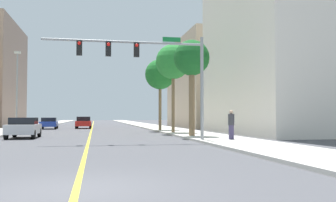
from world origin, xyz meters
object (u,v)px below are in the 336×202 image
Objects in this scene: street_lamp at (17,87)px; palm_far at (160,75)px; palm_mid at (173,62)px; car_silver at (24,127)px; palm_near at (192,60)px; traffic_signal_mast at (150,62)px; car_red at (84,122)px; car_blue at (49,123)px; pedestrian at (231,125)px.

street_lamp is 1.03× the size of palm_far.
street_lamp is 0.97× the size of palm_mid.
palm_far is at bearing -138.46° from car_silver.
palm_near is at bearing -38.31° from street_lamp.
traffic_signal_mast is 18.61m from street_lamp.
car_red is (-8.23, 22.54, -4.85)m from palm_near.
palm_near is 1.60× the size of car_blue.
traffic_signal_mast is 16.72m from palm_far.
street_lamp reaches higher than traffic_signal_mast.
palm_mid is 4.36× the size of pedestrian.
car_blue is (-12.28, 21.32, -4.88)m from palm_near.
car_blue is 1.09× the size of car_silver.
pedestrian is (1.25, -4.66, -4.58)m from palm_near.
traffic_signal_mast is at bearing 106.64° from car_blue.
palm_near reaches higher than pedestrian.
palm_far is at bearing 140.33° from car_blue.
street_lamp is 10.97m from car_blue.
palm_mid is at bearing 126.49° from car_blue.
palm_far reaches higher than pedestrian.
palm_far is (3.39, 16.34, 1.03)m from traffic_signal_mast.
car_blue is at bearing 108.60° from traffic_signal_mast.
pedestrian is at bearing 153.54° from car_silver.
pedestrian is at bearing 115.56° from car_blue.
traffic_signal_mast reaches higher than car_blue.
car_silver is at bearing -159.81° from palm_mid.
palm_near is 1.74× the size of car_silver.
palm_near is 12.85m from car_silver.
traffic_signal_mast is 1.23× the size of palm_mid.
street_lamp is at bearing -76.55° from car_silver.
street_lamp is 1.80× the size of car_red.
car_silver is 21.11m from car_red.
palm_far is at bearing 78.28° from traffic_signal_mast.
pedestrian reaches higher than car_blue.
traffic_signal_mast is at bearing -108.88° from palm_mid.
palm_near is at bearing -69.20° from car_red.
car_red is at bearing 99.67° from traffic_signal_mast.
palm_far is 1.74× the size of car_red.
palm_mid is 6.04m from palm_far.
palm_mid is at bearing -20.09° from street_lamp.
car_silver is at bearing -138.16° from palm_far.
palm_near is 0.95× the size of palm_far.
palm_mid is 11.97m from pedestrian.
palm_far is (-0.14, 6.02, -0.47)m from palm_mid.
pedestrian is (13.54, -25.98, 0.31)m from car_blue.
palm_far is 17.43m from pedestrian.
palm_mid is at bearing -88.67° from palm_far.
car_red is (3.53, 20.81, 0.01)m from car_silver.
palm_near is at bearing -88.79° from palm_mid.
traffic_signal_mast is 2.19× the size of car_blue.
traffic_signal_mast is at bearing -130.33° from palm_near.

